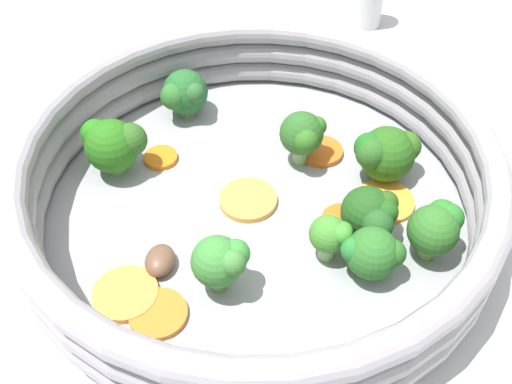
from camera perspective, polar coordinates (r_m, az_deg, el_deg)
The scene contains 20 objects.
ground_plane at distance 0.49m, azimuth 0.00°, elevation -2.14°, with size 4.00×4.00×0.00m, color #B8BABC.
skillet at distance 0.49m, azimuth 0.00°, elevation -1.70°, with size 0.35×0.35×0.01m, color #939699.
skillet_rim_wall at distance 0.46m, azimuth 0.00°, elevation 1.45°, with size 0.37×0.37×0.06m.
carrot_slice_0 at distance 0.53m, azimuth 6.21°, elevation 3.87°, with size 0.04×0.04×0.01m, color #D75F19.
carrot_slice_1 at distance 0.42m, azimuth -9.29°, elevation -11.38°, with size 0.04×0.04×0.00m, color orange.
carrot_slice_2 at distance 0.43m, azimuth -12.33°, elevation -9.45°, with size 0.05×0.05×0.01m, color #F99739.
carrot_slice_3 at distance 0.47m, azimuth 8.46°, elevation -2.86°, with size 0.04×0.04×0.00m, color orange.
carrot_slice_4 at distance 0.48m, azimuth -0.89°, elevation -0.93°, with size 0.05×0.05×0.01m, color #F4993F.
carrot_slice_5 at distance 0.53m, azimuth -9.06°, elevation 3.24°, with size 0.03×0.03×0.00m, color orange.
carrot_slice_6 at distance 0.49m, azimuth 12.20°, elevation -0.86°, with size 0.05×0.05×0.00m, color orange.
broccoli_floret_0 at distance 0.45m, azimuth 10.91°, elevation -1.98°, with size 0.04×0.04×0.04m.
broccoli_floret_1 at distance 0.50m, azimuth -13.44°, elevation 4.47°, with size 0.05×0.05×0.05m.
broccoli_floret_2 at distance 0.50m, azimuth 4.51°, elevation 5.47°, with size 0.04×0.04×0.05m.
broccoli_floret_3 at distance 0.50m, azimuth 12.20°, elevation 3.69°, with size 0.05×0.05×0.05m.
broccoli_floret_4 at distance 0.56m, azimuth -6.85°, elevation 9.32°, with size 0.05×0.04×0.05m.
broccoli_floret_5 at distance 0.43m, azimuth 11.05°, elevation -5.75°, with size 0.04×0.04×0.04m.
broccoli_floret_6 at distance 0.43m, azimuth 7.15°, elevation -4.09°, with size 0.03×0.03×0.04m.
broccoli_floret_7 at distance 0.41m, azimuth -3.34°, elevation -6.60°, with size 0.04×0.04×0.05m.
broccoli_floret_8 at distance 0.45m, azimuth 16.80°, elevation -3.19°, with size 0.04×0.04×0.05m.
mushroom_piece_0 at distance 0.44m, azimuth -9.14°, elevation -6.45°, with size 0.03×0.02×0.01m, color brown.
Camera 1 is at (-0.29, -0.15, 0.36)m, focal length 42.00 mm.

